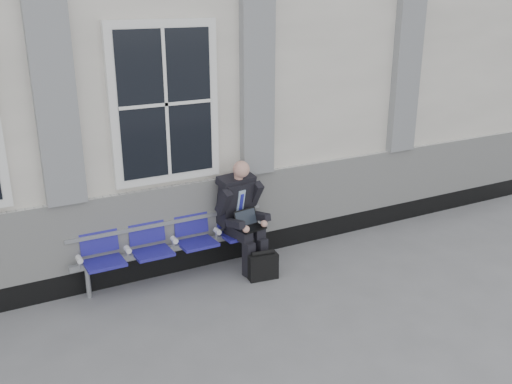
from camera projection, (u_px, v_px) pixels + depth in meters
ground at (190, 333)px, 6.22m from camera, size 70.00×70.00×0.00m
station_building at (95, 85)px, 8.36m from camera, size 14.40×4.40×4.49m
bench at (172, 238)px, 7.27m from camera, size 2.60×0.47×0.91m
businessman at (241, 211)px, 7.48m from camera, size 0.64×0.86×1.48m
briefcase at (263, 266)px, 7.34m from camera, size 0.40×0.21×0.39m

